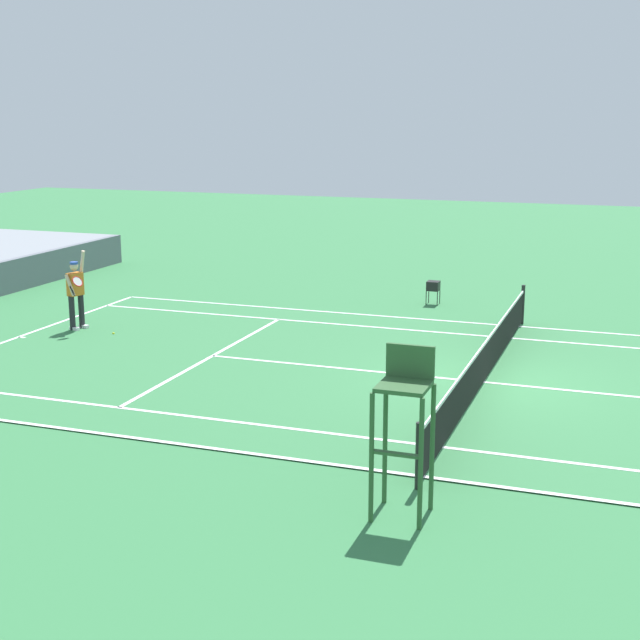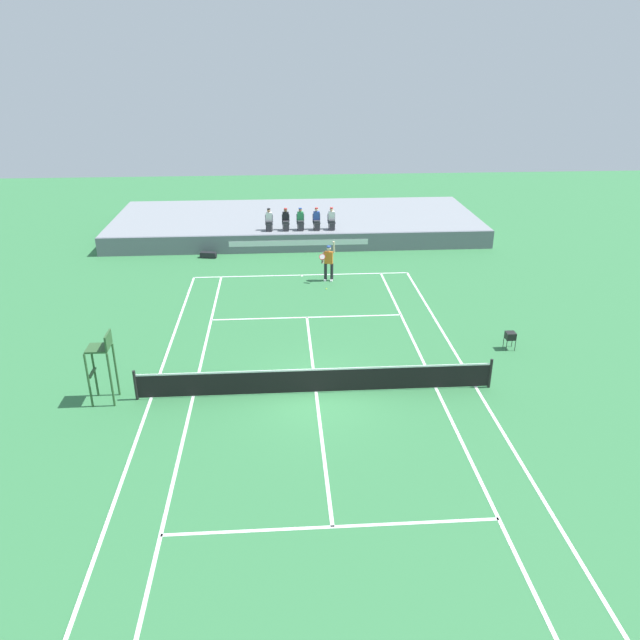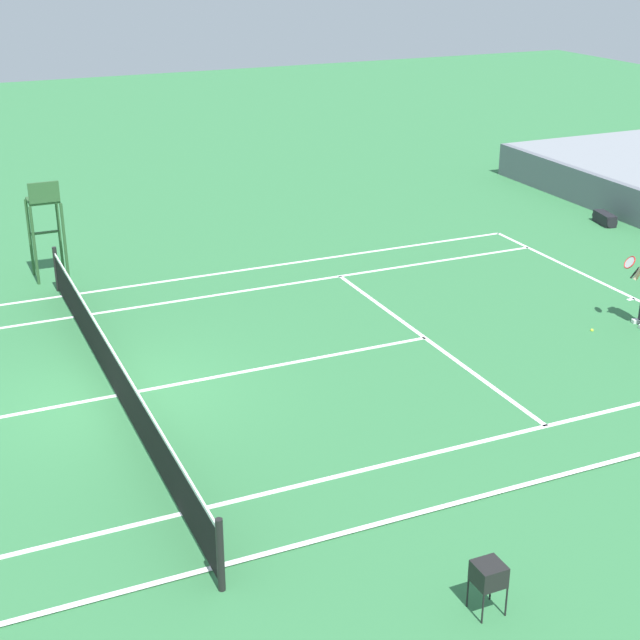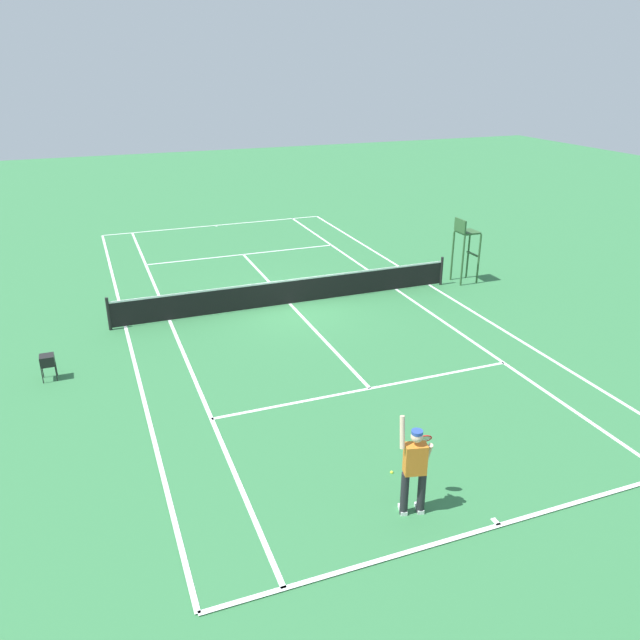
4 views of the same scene
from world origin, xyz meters
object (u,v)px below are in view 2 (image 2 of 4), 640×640
spectator_seated_2 (300,220)px  ball_hopper (510,335)px  spectator_seated_1 (286,220)px  tennis_player (329,262)px  umpire_chair (102,358)px  spectator_seated_4 (332,219)px  spectator_seated_0 (269,220)px  tennis_ball (326,289)px  equipment_bag (208,255)px  spectator_seated_3 (317,219)px

spectator_seated_2 → ball_hopper: 15.93m
spectator_seated_1 → tennis_player: bearing=-71.1°
umpire_chair → spectator_seated_4: bearing=62.4°
spectator_seated_2 → ball_hopper: bearing=-61.8°
spectator_seated_0 → umpire_chair: umpire_chair is taller
spectator_seated_4 → ball_hopper: bearing=-67.8°
spectator_seated_1 → spectator_seated_2: same height
tennis_player → tennis_ball: 1.56m
equipment_bag → ball_hopper: 17.75m
tennis_ball → umpire_chair: umpire_chair is taller
tennis_ball → umpire_chair: 12.72m
spectator_seated_1 → tennis_ball: size_ratio=18.60×
tennis_ball → ball_hopper: ball_hopper is taller
umpire_chair → spectator_seated_1: bearing=69.9°
spectator_seated_2 → tennis_player: spectator_seated_2 is taller
spectator_seated_0 → spectator_seated_3: (2.75, 0.00, 0.00)m
spectator_seated_0 → spectator_seated_2: bearing=0.0°
spectator_seated_1 → spectator_seated_4: size_ratio=1.00×
tennis_player → ball_hopper: bearing=-52.0°
spectator_seated_4 → spectator_seated_1: bearing=180.0°
spectator_seated_0 → tennis_player: (2.97, -5.87, -0.67)m
spectator_seated_1 → spectator_seated_4: bearing=0.0°
spectator_seated_2 → spectator_seated_4: same height
tennis_player → equipment_bag: 7.69m
spectator_seated_0 → umpire_chair: 17.65m
spectator_seated_0 → equipment_bag: 4.08m
tennis_player → spectator_seated_4: bearing=83.7°
spectator_seated_4 → tennis_ball: bearing=-96.9°
spectator_seated_3 → ball_hopper: size_ratio=1.81×
tennis_ball → umpire_chair: size_ratio=0.03×
spectator_seated_2 → spectator_seated_4: size_ratio=1.00×
spectator_seated_1 → ball_hopper: (8.37, -14.01, -1.09)m
tennis_player → equipment_bag: tennis_player is taller
tennis_ball → equipment_bag: 8.22m
spectator_seated_2 → ball_hopper: (7.52, -14.01, -1.09)m
tennis_player → ball_hopper: size_ratio=2.98×
spectator_seated_2 → umpire_chair: umpire_chair is taller
spectator_seated_1 → equipment_bag: (-4.37, -1.65, -1.50)m
spectator_seated_1 → ball_hopper: spectator_seated_1 is taller
umpire_chair → ball_hopper: (14.54, 2.86, -0.98)m
spectator_seated_3 → umpire_chair: 18.65m
spectator_seated_2 → tennis_player: size_ratio=0.61×
tennis_ball → spectator_seated_3: bearing=90.2°
spectator_seated_4 → ball_hopper: (5.71, -14.01, -1.09)m
spectator_seated_2 → tennis_player: (1.16, -5.87, -0.67)m
spectator_seated_2 → ball_hopper: size_ratio=1.81×
spectator_seated_2 → equipment_bag: 5.68m
spectator_seated_4 → equipment_bag: size_ratio=1.34×
spectator_seated_0 → tennis_ball: size_ratio=18.60×
spectator_seated_1 → spectator_seated_4: 2.66m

